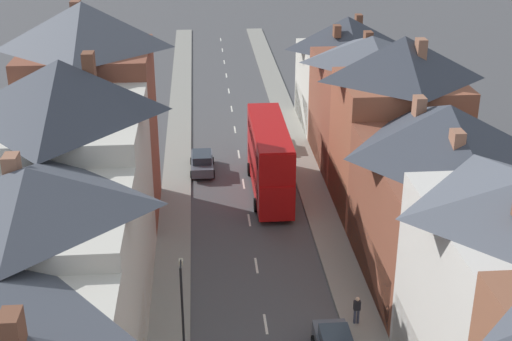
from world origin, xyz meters
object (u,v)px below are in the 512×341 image
car_near_silver (202,162)px  pedestrian_mid_right (357,309)px  car_near_blue (274,139)px  street_lamp (182,308)px  double_decker_bus_lead (269,158)px

car_near_silver → pedestrian_mid_right: pedestrian_mid_right is taller
car_near_blue → street_lamp: size_ratio=0.77×
car_near_silver → pedestrian_mid_right: bearing=-69.5°
car_near_blue → car_near_silver: 7.70m
car_near_silver → pedestrian_mid_right: (7.88, -21.12, 0.22)m
pedestrian_mid_right → street_lamp: (-9.03, -2.39, 2.21)m
double_decker_bus_lead → car_near_silver: bearing=138.4°
car_near_silver → street_lamp: (-1.15, -23.51, 2.42)m
double_decker_bus_lead → car_near_silver: double_decker_bus_lead is taller
car_near_silver → street_lamp: size_ratio=0.79×
double_decker_bus_lead → car_near_silver: 6.83m
car_near_blue → street_lamp: (-7.35, -28.07, 2.44)m
street_lamp → car_near_silver: bearing=87.2°
car_near_blue → pedestrian_mid_right: 25.74m
double_decker_bus_lead → street_lamp: 20.11m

